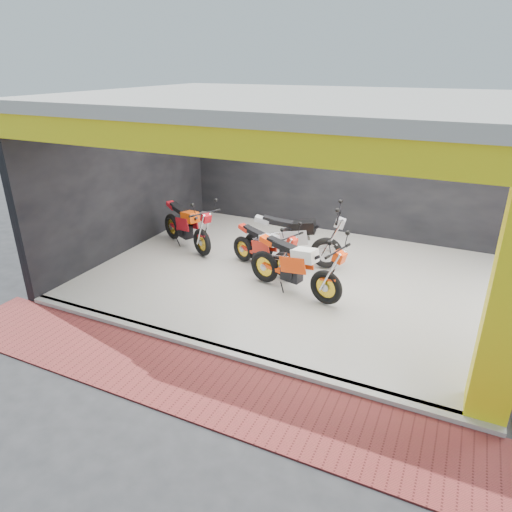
{
  "coord_description": "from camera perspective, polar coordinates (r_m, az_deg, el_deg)",
  "views": [
    {
      "loc": [
        3.04,
        -6.22,
        4.24
      ],
      "look_at": [
        -0.28,
        0.86,
        0.9
      ],
      "focal_mm": 32.0,
      "sensor_mm": 36.0,
      "label": 1
    }
  ],
  "objects": [
    {
      "name": "moto_hero",
      "position": [
        8.29,
        8.88,
        -1.91
      ],
      "size": [
        2.34,
        1.34,
        1.35
      ],
      "primitive_type": null,
      "rotation": [
        0.0,
        0.0,
        -0.25
      ],
      "color": "#FF400A",
      "rests_on": "showroom_floor"
    },
    {
      "name": "paver_front",
      "position": [
        6.84,
        -7.64,
        -15.33
      ],
      "size": [
        9.0,
        1.4,
        0.03
      ],
      "primitive_type": "cube",
      "color": "maroon",
      "rests_on": "ground"
    },
    {
      "name": "moto_row_a",
      "position": [
        9.23,
        3.58,
        0.41
      ],
      "size": [
        2.04,
        1.34,
        1.17
      ],
      "primitive_type": null,
      "rotation": [
        0.0,
        0.0,
        -0.36
      ],
      "color": "red",
      "rests_on": "showroom_floor"
    },
    {
      "name": "header_beam_front",
      "position": [
        6.12,
        -5.19,
        14.17
      ],
      "size": [
        8.4,
        0.3,
        0.4
      ],
      "primitive_type": "cube",
      "color": "#FEEF15",
      "rests_on": "corner_column"
    },
    {
      "name": "showroom_floor",
      "position": [
        9.72,
        4.36,
        -2.5
      ],
      "size": [
        8.0,
        6.0,
        0.1
      ],
      "primitive_type": "cube",
      "color": "silver",
      "rests_on": "ground"
    },
    {
      "name": "moto_row_c",
      "position": [
        10.37,
        -6.84,
        3.31
      ],
      "size": [
        2.28,
        1.67,
        1.31
      ],
      "primitive_type": null,
      "rotation": [
        0.0,
        0.0,
        -0.46
      ],
      "color": "#B4131C",
      "rests_on": "showroom_floor"
    },
    {
      "name": "left_wall",
      "position": [
        11.18,
        -15.65,
        9.39
      ],
      "size": [
        0.2,
        6.2,
        3.5
      ],
      "primitive_type": "cube",
      "color": "black",
      "rests_on": "ground"
    },
    {
      "name": "showroom_ceiling",
      "position": [
        8.79,
        5.08,
        18.85
      ],
      "size": [
        8.4,
        6.4,
        0.2
      ],
      "primitive_type": "cube",
      "color": "beige",
      "rests_on": "corner_column"
    },
    {
      "name": "corner_column",
      "position": [
        6.06,
        29.4,
        -4.4
      ],
      "size": [
        0.5,
        0.5,
        3.5
      ],
      "primitive_type": "cube",
      "color": "#FEEF15",
      "rests_on": "ground"
    },
    {
      "name": "ground",
      "position": [
        8.13,
        -0.8,
        -8.36
      ],
      "size": [
        80.0,
        80.0,
        0.0
      ],
      "primitive_type": "plane",
      "color": "#2D2D30",
      "rests_on": "ground"
    },
    {
      "name": "floor_kerb",
      "position": [
        7.34,
        -4.35,
        -11.77
      ],
      "size": [
        8.0,
        0.2,
        0.1
      ],
      "primitive_type": "cube",
      "color": "silver",
      "rests_on": "ground"
    },
    {
      "name": "moto_row_b",
      "position": [
        9.75,
        8.92,
        2.23
      ],
      "size": [
        2.44,
        1.26,
        1.42
      ],
      "primitive_type": null,
      "rotation": [
        0.0,
        0.0,
        0.18
      ],
      "color": "#9D9FA4",
      "rests_on": "showroom_floor"
    },
    {
      "name": "back_wall",
      "position": [
        11.99,
        10.05,
        10.78
      ],
      "size": [
        8.2,
        0.2,
        3.5
      ],
      "primitive_type": "cube",
      "color": "black",
      "rests_on": "ground"
    }
  ]
}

